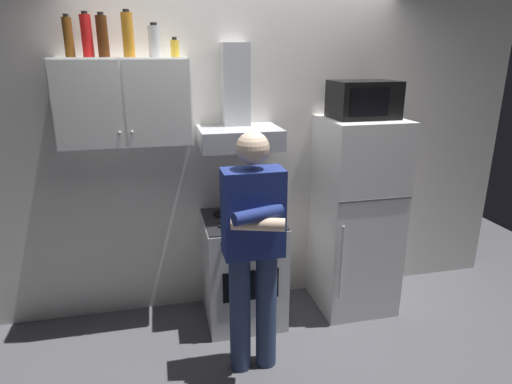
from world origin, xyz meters
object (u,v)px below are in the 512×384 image
(upper_cabinet, at_px, (125,102))
(microwave, at_px, (363,100))
(bottle_canister_steel, at_px, (155,41))
(bottle_spice_jar, at_px, (175,48))
(bottle_soda_red, at_px, (87,36))
(range_hood, at_px, (238,120))
(person_standing, at_px, (253,247))
(bottle_rum_dark, at_px, (103,36))
(refrigerator, at_px, (356,216))
(bottle_beer_brown, at_px, (68,37))
(stove_oven, at_px, (243,269))
(cooking_pot, at_px, (263,214))
(bottle_liquor_amber, at_px, (128,35))

(upper_cabinet, distance_m, microwave, 1.75)
(upper_cabinet, height_order, bottle_canister_steel, bottle_canister_steel)
(bottle_spice_jar, height_order, bottle_canister_steel, bottle_canister_steel)
(bottle_canister_steel, bearing_deg, bottle_soda_red, -173.60)
(range_hood, xyz_separation_m, microwave, (0.95, -0.11, 0.14))
(range_hood, distance_m, bottle_canister_steel, 0.80)
(person_standing, relative_size, bottle_rum_dark, 5.88)
(person_standing, xyz_separation_m, bottle_canister_steel, (-0.52, 0.77, 1.25))
(refrigerator, height_order, bottle_soda_red, bottle_soda_red)
(bottle_beer_brown, distance_m, bottle_spice_jar, 0.69)
(stove_oven, xyz_separation_m, bottle_soda_red, (-1.00, 0.12, 1.75))
(cooking_pot, distance_m, bottle_soda_red, 1.71)
(range_hood, distance_m, bottle_spice_jar, 0.67)
(cooking_pot, bearing_deg, bottle_rum_dark, 167.59)
(microwave, distance_m, cooking_pot, 1.16)
(cooking_pot, distance_m, bottle_liquor_amber, 1.55)
(bottle_liquor_amber, height_order, bottle_rum_dark, bottle_liquor_amber)
(range_hood, distance_m, bottle_soda_red, 1.16)
(stove_oven, height_order, bottle_rum_dark, bottle_rum_dark)
(person_standing, bearing_deg, bottle_liquor_amber, 134.54)
(bottle_spice_jar, bearing_deg, bottle_liquor_amber, -170.48)
(range_hood, bearing_deg, stove_oven, -90.00)
(range_hood, relative_size, bottle_soda_red, 2.64)
(bottle_canister_steel, bearing_deg, stove_oven, -16.36)
(range_hood, relative_size, bottle_beer_brown, 2.81)
(stove_oven, xyz_separation_m, cooking_pot, (0.13, -0.12, 0.50))
(microwave, bearing_deg, stove_oven, -178.85)
(refrigerator, height_order, bottle_beer_brown, bottle_beer_brown)
(microwave, height_order, bottle_canister_steel, bottle_canister_steel)
(refrigerator, relative_size, bottle_rum_dark, 5.73)
(microwave, height_order, bottle_soda_red, bottle_soda_red)
(upper_cabinet, xyz_separation_m, bottle_canister_steel, (0.23, 0.04, 0.41))
(person_standing, bearing_deg, bottle_spice_jar, 117.20)
(cooking_pot, height_order, bottle_liquor_amber, bottle_liquor_amber)
(bottle_rum_dark, bearing_deg, refrigerator, -3.32)
(microwave, distance_m, bottle_rum_dark, 1.91)
(bottle_beer_brown, bearing_deg, cooking_pot, -11.62)
(upper_cabinet, distance_m, bottle_rum_dark, 0.45)
(person_standing, relative_size, bottle_soda_red, 5.78)
(bottle_spice_jar, relative_size, bottle_canister_steel, 0.59)
(microwave, xyz_separation_m, person_standing, (-1.00, -0.62, -0.84))
(microwave, bearing_deg, bottle_liquor_amber, 177.40)
(upper_cabinet, relative_size, bottle_beer_brown, 3.37)
(bottle_soda_red, bearing_deg, bottle_liquor_amber, -5.10)
(refrigerator, relative_size, bottle_spice_jar, 12.10)
(bottle_soda_red, bearing_deg, microwave, -2.94)
(bottle_liquor_amber, bearing_deg, bottle_spice_jar, 9.52)
(refrigerator, distance_m, microwave, 0.94)
(bottle_liquor_amber, distance_m, bottle_soda_red, 0.26)
(bottle_liquor_amber, distance_m, bottle_spice_jar, 0.32)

